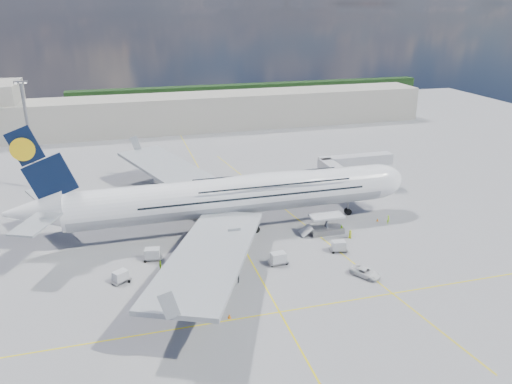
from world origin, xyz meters
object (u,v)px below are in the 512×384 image
object	(u,v)px
baggage_tug	(219,281)
crew_loader	(342,229)
crew_nose	(388,220)
cone_wing_left_outer	(178,181)
catering_truck_inner	(165,196)
catering_truck_outer	(169,182)
service_van	(365,272)
dolly_nose_far	(339,246)
cone_wing_right_outer	(229,316)
light_mast	(29,134)
cone_wing_left_inner	(155,214)
crew_wing	(160,266)
crew_tug	(243,254)
dolly_row_c	(195,247)
jet_bridge	(348,166)
cone_nose	(378,220)
cone_tail	(81,227)
dolly_row_a	(152,296)
cone_wing_right_inner	(177,257)
crew_van	(350,234)
cargo_loader	(325,227)
dolly_back	(121,276)
dolly_row_b	(152,254)
airliner	(233,195)

from	to	relation	value
baggage_tug	crew_loader	distance (m)	29.46
crew_nose	cone_wing_left_outer	bearing A→B (deg)	100.41
catering_truck_inner	crew_nose	size ratio (longest dim) A/B	3.90
catering_truck_outer	service_van	bearing A→B (deg)	-26.30
dolly_nose_far	cone_wing_right_outer	xyz separation A→B (m)	(-23.35, -14.52, -0.77)
light_mast	cone_wing_left_inner	distance (m)	37.86
crew_wing	crew_tug	bearing A→B (deg)	-80.53
dolly_row_c	baggage_tug	xyz separation A→B (m)	(1.81, -12.23, -0.15)
jet_bridge	cone_nose	world-z (taller)	jet_bridge
dolly_nose_far	cone_tail	xyz separation A→B (m)	(-44.96, 22.71, -0.78)
dolly_row_a	crew_tug	distance (m)	18.64
baggage_tug	crew_loader	world-z (taller)	baggage_tug
crew_loader	catering_truck_outer	bearing A→B (deg)	174.63
cone_wing_right_inner	dolly_row_a	bearing A→B (deg)	-112.58
crew_wing	cone_wing_right_outer	xyz separation A→B (m)	(8.03, -16.19, -0.59)
dolly_nose_far	crew_van	xyz separation A→B (m)	(4.33, 4.32, -0.23)
crew_nose	crew_tug	size ratio (longest dim) A/B	0.99
cargo_loader	crew_tug	world-z (taller)	cargo_loader
crew_loader	cone_wing_right_inner	size ratio (longest dim) A/B	2.99
dolly_nose_far	cone_nose	size ratio (longest dim) A/B	5.48
crew_wing	cone_wing_right_outer	size ratio (longest dim) A/B	2.83
dolly_back	light_mast	bearing A→B (deg)	77.05
crew_tug	cone_wing_right_outer	world-z (taller)	crew_tug
light_mast	crew_van	world-z (taller)	light_mast
jet_bridge	dolly_row_c	bearing A→B (deg)	-153.38
baggage_tug	catering_truck_inner	xyz separation A→B (m)	(-4.35, 37.23, 1.01)
jet_bridge	cone_tail	world-z (taller)	jet_bridge
service_van	crew_tug	world-z (taller)	crew_tug
dolly_row_c	dolly_back	world-z (taller)	dolly_back
jet_bridge	crew_tug	xyz separation A→B (m)	(-30.92, -24.03, -5.95)
baggage_tug	catering_truck_outer	size ratio (longest dim) A/B	0.42
dolly_row_b	crew_wing	xyz separation A→B (m)	(0.97, -4.11, -0.26)
crew_wing	cone_wing_right_outer	world-z (taller)	crew_wing
cargo_loader	crew_tug	distance (m)	18.91
cone_nose	catering_truck_inner	bearing A→B (deg)	152.11
crew_tug	crew_nose	bearing A→B (deg)	22.49
light_mast	dolly_row_a	bearing A→B (deg)	-68.42
crew_van	cone_wing_left_outer	bearing A→B (deg)	23.11
light_mast	service_van	bearing A→B (deg)	-46.29
airliner	catering_truck_inner	size ratio (longest dim) A/B	11.32
crew_wing	cone_wing_right_inner	bearing A→B (deg)	-33.26
dolly_row_a	baggage_tug	size ratio (longest dim) A/B	0.99
jet_bridge	catering_truck_outer	distance (m)	42.29
crew_van	cone_wing_right_outer	world-z (taller)	crew_van
dolly_row_c	jet_bridge	bearing A→B (deg)	9.88
baggage_tug	crew_van	world-z (taller)	baggage_tug
dolly_back	crew_van	distance (m)	42.41
dolly_row_b	crew_nose	world-z (taller)	dolly_row_b
airliner	dolly_row_c	world-z (taller)	airliner
cone_wing_left_inner	crew_nose	bearing A→B (deg)	-20.57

